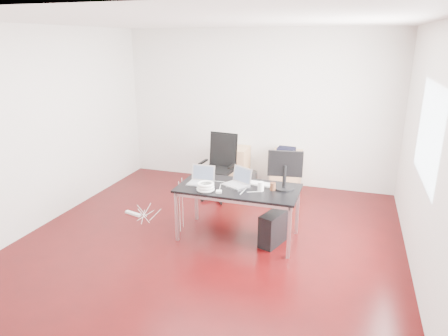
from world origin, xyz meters
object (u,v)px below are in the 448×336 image
(office_chair, at_px, (220,163))
(filing_cabinet_right, at_px, (286,171))
(filing_cabinet_left, at_px, (234,166))
(pc_tower, at_px, (273,229))
(desk, at_px, (238,191))

(office_chair, height_order, filing_cabinet_right, office_chair)
(office_chair, relative_size, filing_cabinet_right, 1.54)
(filing_cabinet_left, height_order, filing_cabinet_right, same)
(filing_cabinet_right, relative_size, pc_tower, 1.56)
(filing_cabinet_left, relative_size, filing_cabinet_right, 1.00)
(filing_cabinet_right, bearing_deg, filing_cabinet_left, 180.00)
(filing_cabinet_right, bearing_deg, pc_tower, -84.77)
(office_chair, xyz_separation_m, pc_tower, (1.21, -1.37, -0.39))
(desk, height_order, pc_tower, desk)
(filing_cabinet_left, bearing_deg, desk, -72.00)
(filing_cabinet_left, height_order, pc_tower, filing_cabinet_left)
(filing_cabinet_right, distance_m, pc_tower, 2.11)
(office_chair, bearing_deg, filing_cabinet_right, 41.66)
(desk, xyz_separation_m, pc_tower, (0.50, -0.04, -0.46))
(pc_tower, bearing_deg, filing_cabinet_right, 114.81)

